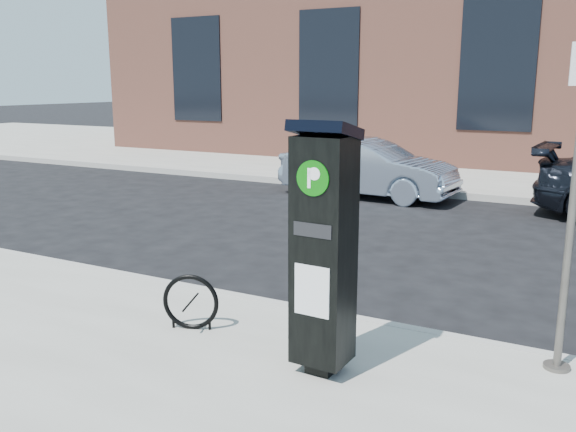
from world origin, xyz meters
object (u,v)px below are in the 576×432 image
Objects in this scene: sign_pole at (572,212)px; bike_rack at (191,302)px; parking_kiosk at (324,247)px; car_silver at (368,168)px.

sign_pole is 4.85× the size of bike_rack.
parking_kiosk is at bearing -165.80° from sign_pole.
parking_kiosk is 3.73× the size of bike_rack.
sign_pole is at bearing -6.63° from bike_rack.
sign_pole reaches higher than bike_rack.
car_silver reaches higher than bike_rack.
bike_rack is (-3.28, -0.77, -1.09)m from sign_pole.
car_silver is (-1.32, 8.37, 0.23)m from bike_rack.
parking_kiosk reaches higher than car_silver.
parking_kiosk is 2.03m from sign_pole.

